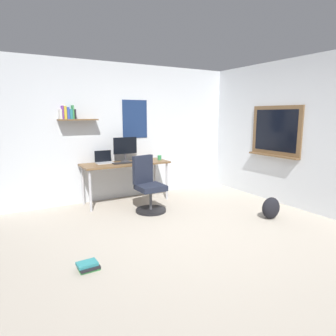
% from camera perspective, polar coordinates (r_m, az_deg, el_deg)
% --- Properties ---
extents(ground_plane, '(5.20, 5.20, 0.00)m').
position_cam_1_polar(ground_plane, '(4.09, 4.30, -13.49)').
color(ground_plane, '#ADA393').
rests_on(ground_plane, ground).
extents(wall_back, '(5.00, 0.30, 2.60)m').
position_cam_1_polar(wall_back, '(5.93, -9.13, 6.81)').
color(wall_back, silver).
rests_on(wall_back, ground).
extents(wall_right, '(0.22, 5.00, 2.60)m').
position_cam_1_polar(wall_right, '(5.54, 25.83, 5.66)').
color(wall_right, silver).
rests_on(wall_right, ground).
extents(desk, '(1.62, 0.61, 0.76)m').
position_cam_1_polar(desk, '(5.63, -8.10, 0.30)').
color(desk, brown).
rests_on(desk, ground).
extents(office_chair, '(0.52, 0.54, 0.95)m').
position_cam_1_polar(office_chair, '(5.11, -3.81, -3.78)').
color(office_chair, black).
rests_on(office_chair, ground).
extents(laptop, '(0.31, 0.21, 0.23)m').
position_cam_1_polar(laptop, '(5.62, -12.13, 1.48)').
color(laptop, '#ADAFB5').
rests_on(laptop, desk).
extents(monitor_primary, '(0.46, 0.17, 0.46)m').
position_cam_1_polar(monitor_primary, '(5.69, -8.18, 3.89)').
color(monitor_primary, '#38383D').
rests_on(monitor_primary, desk).
extents(keyboard, '(0.37, 0.13, 0.02)m').
position_cam_1_polar(keyboard, '(5.52, -8.60, 0.96)').
color(keyboard, black).
rests_on(keyboard, desk).
extents(computer_mouse, '(0.10, 0.06, 0.03)m').
position_cam_1_polar(computer_mouse, '(5.62, -5.95, 1.27)').
color(computer_mouse, '#262628').
rests_on(computer_mouse, desk).
extents(coffee_mug, '(0.08, 0.08, 0.09)m').
position_cam_1_polar(coffee_mug, '(5.89, -1.64, 2.00)').
color(coffee_mug, '#338C4C').
rests_on(coffee_mug, desk).
extents(backpack, '(0.32, 0.22, 0.35)m').
position_cam_1_polar(backpack, '(5.06, 19.06, -7.24)').
color(backpack, black).
rests_on(backpack, ground).
extents(book_stack_on_floor, '(0.23, 0.18, 0.08)m').
position_cam_1_polar(book_stack_on_floor, '(3.46, -14.99, -17.67)').
color(book_stack_on_floor, '#3D934C').
rests_on(book_stack_on_floor, ground).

